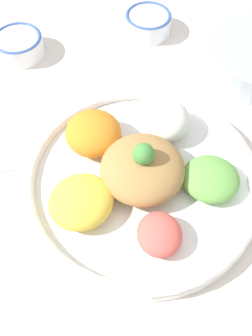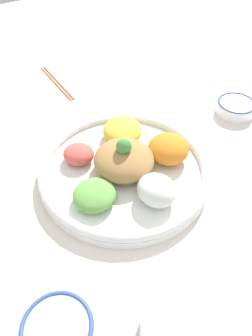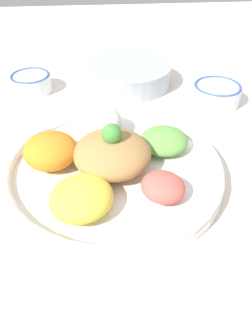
{
  "view_description": "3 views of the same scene",
  "coord_description": "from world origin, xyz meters",
  "views": [
    {
      "loc": [
        -0.31,
        -0.11,
        0.57
      ],
      "look_at": [
        -0.0,
        0.07,
        0.02
      ],
      "focal_mm": 42.0,
      "sensor_mm": 36.0,
      "label": 1
    },
    {
      "loc": [
        0.44,
        -0.22,
        0.56
      ],
      "look_at": [
        0.03,
        0.02,
        0.06
      ],
      "focal_mm": 35.0,
      "sensor_mm": 36.0,
      "label": 2
    },
    {
      "loc": [
        -0.45,
        0.05,
        0.39
      ],
      "look_at": [
        -0.01,
        0.02,
        0.02
      ],
      "focal_mm": 35.0,
      "sensor_mm": 36.0,
      "label": 3
    }
  ],
  "objects": [
    {
      "name": "rice_bowl_plain",
      "position": [
        0.24,
        -0.22,
        0.03
      ],
      "size": [
        0.11,
        0.11,
        0.05
      ],
      "color": "white",
      "rests_on": "ground_plane"
    },
    {
      "name": "side_serving_bowl",
      "position": [
        0.36,
        -0.02,
        0.03
      ],
      "size": [
        0.22,
        0.22,
        0.05
      ],
      "color": "#A8B2BC",
      "rests_on": "ground_plane"
    },
    {
      "name": "ground_plane",
      "position": [
        0.0,
        0.0,
        0.0
      ],
      "size": [
        2.4,
        2.4,
        0.0
      ],
      "primitive_type": "plane",
      "color": "silver"
    },
    {
      "name": "serving_spoon_main",
      "position": [
        -0.11,
        0.26,
        0.0
      ],
      "size": [
        0.1,
        0.1,
        0.01
      ],
      "rotation": [
        0.0,
        0.0,
        5.5
      ],
      "color": "beige",
      "rests_on": "ground_plane"
    },
    {
      "name": "rice_bowl_blue",
      "position": [
        -0.06,
        0.43,
        0.02
      ],
      "size": [
        0.11,
        0.11,
        0.03
      ],
      "color": "white",
      "rests_on": "ground_plane"
    },
    {
      "name": "salad_platter",
      "position": [
        -0.01,
        0.04,
        0.03
      ],
      "size": [
        0.39,
        0.39,
        0.11
      ],
      "color": "white",
      "rests_on": "ground_plane"
    },
    {
      "name": "chopsticks_pair_far",
      "position": [
        -0.45,
        0.06,
        0.0
      ],
      "size": [
        0.22,
        0.03,
        0.01
      ],
      "rotation": [
        0.0,
        0.0,
        0.04
      ],
      "color": "#9E6B3D",
      "rests_on": "ground_plane"
    }
  ]
}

